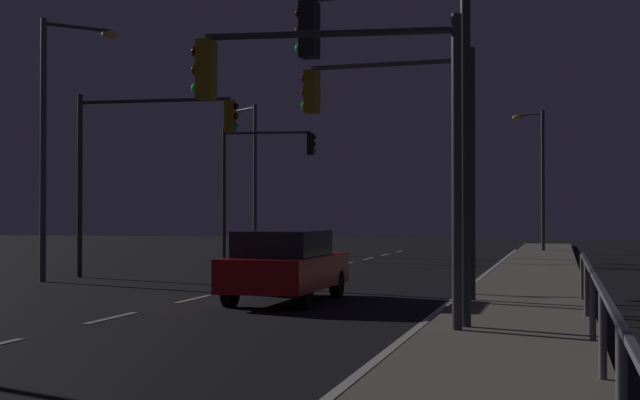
{
  "coord_description": "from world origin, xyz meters",
  "views": [
    {
      "loc": [
        8.07,
        -2.87,
        1.93
      ],
      "look_at": [
        -0.11,
        28.97,
        2.43
      ],
      "focal_mm": 52.63,
      "sensor_mm": 36.0,
      "label": 1
    }
  ],
  "objects_px": {
    "traffic_light_near_left": "(393,83)",
    "street_lamp_far_end": "(56,123)",
    "street_lamp_across_street": "(538,166)",
    "traffic_light_overhead_east": "(263,166)",
    "traffic_light_far_right": "(394,124)",
    "street_lamp_corner": "(251,163)",
    "traffic_light_mid_right": "(147,145)",
    "traffic_light_far_center": "(333,107)",
    "car": "(286,265)"
  },
  "relations": [
    {
      "from": "traffic_light_overhead_east",
      "to": "street_lamp_across_street",
      "type": "xyz_separation_m",
      "value": [
        11.7,
        8.13,
        0.23
      ]
    },
    {
      "from": "traffic_light_far_center",
      "to": "traffic_light_mid_right",
      "type": "distance_m",
      "value": 14.47
    },
    {
      "from": "car",
      "to": "traffic_light_near_left",
      "type": "bearing_deg",
      "value": -55.25
    },
    {
      "from": "traffic_light_far_center",
      "to": "street_lamp_across_street",
      "type": "xyz_separation_m",
      "value": [
        2.42,
        33.23,
        0.69
      ]
    },
    {
      "from": "traffic_light_far_center",
      "to": "traffic_light_mid_right",
      "type": "bearing_deg",
      "value": 126.4
    },
    {
      "from": "car",
      "to": "traffic_light_far_right",
      "type": "relative_size",
      "value": 0.83
    },
    {
      "from": "traffic_light_overhead_east",
      "to": "traffic_light_far_center",
      "type": "distance_m",
      "value": 26.77
    },
    {
      "from": "traffic_light_mid_right",
      "to": "street_lamp_corner",
      "type": "bearing_deg",
      "value": 98.58
    },
    {
      "from": "traffic_light_overhead_east",
      "to": "street_lamp_corner",
      "type": "distance_m",
      "value": 4.74
    },
    {
      "from": "street_lamp_across_street",
      "to": "street_lamp_far_end",
      "type": "bearing_deg",
      "value": -119.13
    },
    {
      "from": "traffic_light_near_left",
      "to": "street_lamp_across_street",
      "type": "distance_m",
      "value": 32.53
    },
    {
      "from": "traffic_light_overhead_east",
      "to": "traffic_light_far_center",
      "type": "xyz_separation_m",
      "value": [
        9.29,
        -25.1,
        -0.45
      ]
    },
    {
      "from": "street_lamp_corner",
      "to": "traffic_light_mid_right",
      "type": "bearing_deg",
      "value": -81.42
    },
    {
      "from": "traffic_light_near_left",
      "to": "street_lamp_far_end",
      "type": "xyz_separation_m",
      "value": [
        -11.44,
        9.12,
        0.48
      ]
    },
    {
      "from": "traffic_light_far_right",
      "to": "street_lamp_far_end",
      "type": "relative_size",
      "value": 0.7
    },
    {
      "from": "car",
      "to": "street_lamp_far_end",
      "type": "bearing_deg",
      "value": 151.27
    },
    {
      "from": "traffic_light_far_right",
      "to": "street_lamp_far_end",
      "type": "height_order",
      "value": "street_lamp_far_end"
    },
    {
      "from": "traffic_light_overhead_east",
      "to": "street_lamp_far_end",
      "type": "xyz_separation_m",
      "value": [
        -1.32,
        -15.25,
        0.47
      ]
    },
    {
      "from": "traffic_light_far_right",
      "to": "traffic_light_far_center",
      "type": "distance_m",
      "value": 5.49
    },
    {
      "from": "street_lamp_across_street",
      "to": "traffic_light_far_right",
      "type": "bearing_deg",
      "value": -94.91
    },
    {
      "from": "traffic_light_far_right",
      "to": "street_lamp_across_street",
      "type": "height_order",
      "value": "street_lamp_across_street"
    },
    {
      "from": "traffic_light_far_center",
      "to": "traffic_light_near_left",
      "type": "height_order",
      "value": "traffic_light_near_left"
    },
    {
      "from": "car",
      "to": "street_lamp_corner",
      "type": "relative_size",
      "value": 0.6
    },
    {
      "from": "traffic_light_far_center",
      "to": "street_lamp_corner",
      "type": "distance_m",
      "value": 31.48
    },
    {
      "from": "car",
      "to": "traffic_light_far_center",
      "type": "height_order",
      "value": "traffic_light_far_center"
    },
    {
      "from": "car",
      "to": "traffic_light_near_left",
      "type": "relative_size",
      "value": 0.78
    },
    {
      "from": "traffic_light_far_right",
      "to": "traffic_light_overhead_east",
      "type": "xyz_separation_m",
      "value": [
        -9.32,
        19.61,
        0.22
      ]
    },
    {
      "from": "car",
      "to": "traffic_light_near_left",
      "type": "xyz_separation_m",
      "value": [
        3.19,
        -4.6,
        3.25
      ]
    },
    {
      "from": "street_lamp_corner",
      "to": "street_lamp_across_street",
      "type": "bearing_deg",
      "value": 15.67
    },
    {
      "from": "car",
      "to": "traffic_light_near_left",
      "type": "distance_m",
      "value": 6.47
    },
    {
      "from": "traffic_light_far_right",
      "to": "traffic_light_near_left",
      "type": "height_order",
      "value": "traffic_light_near_left"
    },
    {
      "from": "car",
      "to": "street_lamp_corner",
      "type": "bearing_deg",
      "value": 110.3
    },
    {
      "from": "car",
      "to": "traffic_light_far_center",
      "type": "bearing_deg",
      "value": -66.13
    },
    {
      "from": "traffic_light_far_center",
      "to": "traffic_light_overhead_east",
      "type": "bearing_deg",
      "value": 110.3
    },
    {
      "from": "traffic_light_mid_right",
      "to": "street_lamp_corner",
      "type": "height_order",
      "value": "street_lamp_corner"
    },
    {
      "from": "traffic_light_overhead_east",
      "to": "traffic_light_mid_right",
      "type": "distance_m",
      "value": 13.48
    },
    {
      "from": "traffic_light_far_right",
      "to": "street_lamp_corner",
      "type": "bearing_deg",
      "value": 115.29
    },
    {
      "from": "car",
      "to": "traffic_light_mid_right",
      "type": "distance_m",
      "value": 9.42
    },
    {
      "from": "traffic_light_overhead_east",
      "to": "traffic_light_near_left",
      "type": "relative_size",
      "value": 1.02
    },
    {
      "from": "traffic_light_far_right",
      "to": "traffic_light_near_left",
      "type": "xyz_separation_m",
      "value": [
        0.8,
        -4.76,
        0.21
      ]
    },
    {
      "from": "traffic_light_far_right",
      "to": "traffic_light_overhead_east",
      "type": "bearing_deg",
      "value": 115.42
    },
    {
      "from": "car",
      "to": "traffic_light_far_right",
      "type": "bearing_deg",
      "value": 3.78
    },
    {
      "from": "car",
      "to": "street_lamp_far_end",
      "type": "relative_size",
      "value": 0.58
    },
    {
      "from": "car",
      "to": "traffic_light_far_center",
      "type": "xyz_separation_m",
      "value": [
        2.36,
        -5.33,
        2.81
      ]
    },
    {
      "from": "traffic_light_far_right",
      "to": "traffic_light_near_left",
      "type": "bearing_deg",
      "value": -80.47
    },
    {
      "from": "traffic_light_far_right",
      "to": "street_lamp_across_street",
      "type": "bearing_deg",
      "value": 85.09
    },
    {
      "from": "street_lamp_far_end",
      "to": "traffic_light_mid_right",
      "type": "bearing_deg",
      "value": 41.42
    },
    {
      "from": "traffic_light_far_right",
      "to": "traffic_light_near_left",
      "type": "relative_size",
      "value": 0.93
    },
    {
      "from": "traffic_light_overhead_east",
      "to": "traffic_light_far_center",
      "type": "bearing_deg",
      "value": -69.7
    },
    {
      "from": "traffic_light_mid_right",
      "to": "street_lamp_far_end",
      "type": "xyz_separation_m",
      "value": [
        -2.02,
        -1.79,
        0.55
      ]
    }
  ]
}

